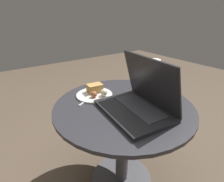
% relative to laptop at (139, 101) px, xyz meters
% --- Properties ---
extents(ground_plane, '(6.00, 6.00, 0.00)m').
position_rel_laptop_xyz_m(ground_plane, '(-0.09, -0.02, -0.60)').
color(ground_plane, brown).
extents(table, '(0.72, 0.72, 0.55)m').
position_rel_laptop_xyz_m(table, '(-0.09, -0.02, -0.19)').
color(table, '#515156').
rests_on(table, ground_plane).
extents(laptop, '(0.38, 0.29, 0.26)m').
position_rel_laptop_xyz_m(laptop, '(0.00, 0.00, 0.00)').
color(laptop, '#232326').
rests_on(laptop, table).
extents(beer_glass, '(0.06, 0.06, 0.21)m').
position_rel_laptop_xyz_m(beer_glass, '(-0.08, 0.18, 0.05)').
color(beer_glass, gold).
rests_on(beer_glass, table).
extents(snack_plate, '(0.21, 0.21, 0.06)m').
position_rel_laptop_xyz_m(snack_plate, '(-0.27, -0.08, -0.04)').
color(snack_plate, silver).
rests_on(snack_plate, table).
extents(fork, '(0.09, 0.15, 0.00)m').
position_rel_laptop_xyz_m(fork, '(-0.25, -0.13, -0.05)').
color(fork, '#B2B2B7').
rests_on(fork, table).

